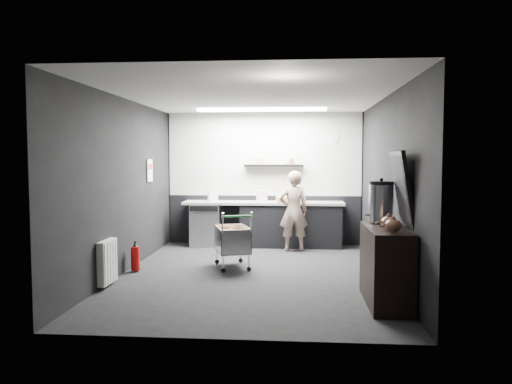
{
  "coord_description": "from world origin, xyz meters",
  "views": [
    {
      "loc": [
        0.65,
        -7.5,
        1.79
      ],
      "look_at": [
        0.02,
        0.4,
        1.23
      ],
      "focal_mm": 35.0,
      "sensor_mm": 36.0,
      "label": 1
    }
  ],
  "objects": [
    {
      "name": "wall_back",
      "position": [
        0.0,
        2.75,
        1.35
      ],
      "size": [
        5.5,
        0.0,
        5.5
      ],
      "primitive_type": "plane",
      "rotation": [
        1.57,
        0.0,
        0.0
      ],
      "color": "black",
      "rests_on": "floor"
    },
    {
      "name": "kitchen_wall_panel",
      "position": [
        0.0,
        2.73,
        1.85
      ],
      "size": [
        3.95,
        0.02,
        1.7
      ],
      "primitive_type": "cube",
      "color": "beige",
      "rests_on": "wall_back"
    },
    {
      "name": "white_container",
      "position": [
        -1.01,
        2.37,
        0.98
      ],
      "size": [
        0.22,
        0.2,
        0.17
      ],
      "primitive_type": "cube",
      "rotation": [
        0.0,
        0.0,
        0.33
      ],
      "color": "silver",
      "rests_on": "prep_counter"
    },
    {
      "name": "ceiling_strip",
      "position": [
        0.0,
        1.85,
        2.67
      ],
      "size": [
        2.4,
        0.2,
        0.04
      ],
      "primitive_type": "cube",
      "color": "white",
      "rests_on": "ceiling"
    },
    {
      "name": "floating_shelf",
      "position": [
        0.2,
        2.62,
        1.62
      ],
      "size": [
        1.2,
        0.22,
        0.04
      ],
      "primitive_type": "cube",
      "color": "black",
      "rests_on": "wall_back"
    },
    {
      "name": "floor",
      "position": [
        0.0,
        0.0,
        0.0
      ],
      "size": [
        5.5,
        5.5,
        0.0
      ],
      "primitive_type": "plane",
      "color": "black",
      "rests_on": "ground"
    },
    {
      "name": "ceiling",
      "position": [
        0.0,
        0.0,
        2.7
      ],
      "size": [
        5.5,
        5.5,
        0.0
      ],
      "primitive_type": "plane",
      "rotation": [
        3.14,
        0.0,
        0.0
      ],
      "color": "silver",
      "rests_on": "wall_back"
    },
    {
      "name": "poster",
      "position": [
        -1.98,
        1.3,
        1.55
      ],
      "size": [
        0.02,
        0.3,
        0.4
      ],
      "primitive_type": "cube",
      "color": "white",
      "rests_on": "wall_left"
    },
    {
      "name": "pink_tub",
      "position": [
        -0.03,
        2.42,
        1.01
      ],
      "size": [
        0.23,
        0.23,
        0.23
      ],
      "primitive_type": "cylinder",
      "color": "silver",
      "rests_on": "prep_counter"
    },
    {
      "name": "sideboard",
      "position": [
        1.76,
        -1.37,
        0.59
      ],
      "size": [
        0.53,
        1.25,
        1.87
      ],
      "color": "black",
      "rests_on": "floor"
    },
    {
      "name": "person",
      "position": [
        0.61,
        1.97,
        0.77
      ],
      "size": [
        0.62,
        0.46,
        1.53
      ],
      "primitive_type": "imported",
      "rotation": [
        0.0,
        0.0,
        3.33
      ],
      "color": "beige",
      "rests_on": "floor"
    },
    {
      "name": "shopping_cart",
      "position": [
        -0.38,
        0.45,
        0.43
      ],
      "size": [
        0.71,
        0.96,
        0.9
      ],
      "color": "silver",
      "rests_on": "floor"
    },
    {
      "name": "prep_counter",
      "position": [
        0.14,
        2.42,
        0.46
      ],
      "size": [
        3.2,
        0.61,
        0.9
      ],
      "color": "black",
      "rests_on": "floor"
    },
    {
      "name": "wall_right",
      "position": [
        2.0,
        0.0,
        1.35
      ],
      "size": [
        0.0,
        5.5,
        5.5
      ],
      "primitive_type": "plane",
      "rotation": [
        1.57,
        0.0,
        -1.57
      ],
      "color": "black",
      "rests_on": "floor"
    },
    {
      "name": "dado_panel",
      "position": [
        0.0,
        2.73,
        0.5
      ],
      "size": [
        3.95,
        0.02,
        1.0
      ],
      "primitive_type": "cube",
      "color": "black",
      "rests_on": "wall_back"
    },
    {
      "name": "radiator",
      "position": [
        -1.94,
        -0.9,
        0.35
      ],
      "size": [
        0.1,
        0.5,
        0.6
      ],
      "primitive_type": "cube",
      "color": "silver",
      "rests_on": "wall_left"
    },
    {
      "name": "wall_clock",
      "position": [
        1.4,
        2.72,
        2.15
      ],
      "size": [
        0.2,
        0.03,
        0.2
      ],
      "primitive_type": "cylinder",
      "rotation": [
        1.57,
        0.0,
        0.0
      ],
      "color": "silver",
      "rests_on": "wall_back"
    },
    {
      "name": "poster_red_band",
      "position": [
        -1.98,
        1.3,
        1.62
      ],
      "size": [
        0.02,
        0.22,
        0.1
      ],
      "primitive_type": "cube",
      "color": "red",
      "rests_on": "poster"
    },
    {
      "name": "cardboard_box",
      "position": [
        0.55,
        2.37,
        0.95
      ],
      "size": [
        0.6,
        0.49,
        0.11
      ],
      "primitive_type": "cube",
      "rotation": [
        0.0,
        0.0,
        0.15
      ],
      "color": "#A68558",
      "rests_on": "prep_counter"
    },
    {
      "name": "fire_extinguisher",
      "position": [
        -1.85,
        0.03,
        0.22
      ],
      "size": [
        0.14,
        0.14,
        0.46
      ],
      "color": "#AC0C0B",
      "rests_on": "floor"
    },
    {
      "name": "wall_front",
      "position": [
        0.0,
        -2.75,
        1.35
      ],
      "size": [
        5.5,
        0.0,
        5.5
      ],
      "primitive_type": "plane",
      "rotation": [
        -1.57,
        0.0,
        0.0
      ],
      "color": "black",
      "rests_on": "floor"
    },
    {
      "name": "wall_left",
      "position": [
        -2.0,
        0.0,
        1.35
      ],
      "size": [
        0.0,
        5.5,
        5.5
      ],
      "primitive_type": "plane",
      "rotation": [
        1.57,
        0.0,
        1.57
      ],
      "color": "black",
      "rests_on": "floor"
    }
  ]
}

